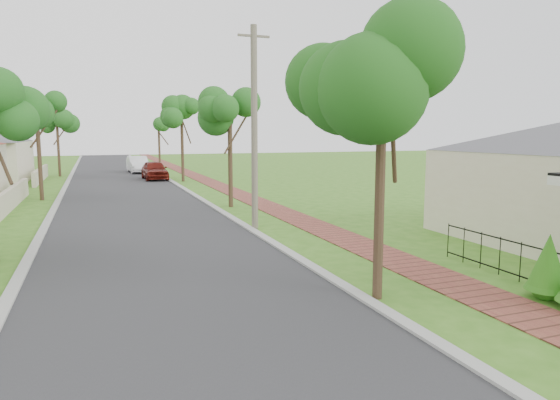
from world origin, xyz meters
TOP-DOWN VIEW (x-y plane):
  - ground at (0.00, 0.00)m, footprint 160.00×160.00m
  - road at (-3.00, 20.00)m, footprint 7.00×120.00m
  - kerb_right at (0.65, 20.00)m, footprint 0.30×120.00m
  - kerb_left at (-6.65, 20.00)m, footprint 0.30×120.00m
  - sidewalk at (3.25, 20.00)m, footprint 1.50×120.00m
  - street_trees at (-2.87, 26.84)m, footprint 10.70×37.65m
  - parked_car_red at (-0.34, 32.20)m, footprint 1.86×4.37m
  - parked_car_white at (-1.00, 39.67)m, footprint 1.88×4.66m
  - near_tree at (0.98, 1.50)m, footprint 2.16×2.16m
  - utility_pole at (0.90, 10.16)m, footprint 1.20×0.24m

SIDE VIEW (x-z plane):
  - ground at x=0.00m, z-range 0.00..0.00m
  - road at x=-3.00m, z-range -0.01..0.01m
  - kerb_right at x=0.65m, z-range -0.05..0.05m
  - kerb_left at x=-6.65m, z-range -0.05..0.05m
  - sidewalk at x=3.25m, z-range -0.01..0.01m
  - parked_car_red at x=-0.34m, z-range 0.00..1.47m
  - parked_car_white at x=-1.00m, z-range 0.00..1.51m
  - utility_pole at x=0.90m, z-range 0.06..7.58m
  - near_tree at x=0.98m, z-range 1.65..7.19m
  - street_trees at x=-2.87m, z-range 1.59..7.48m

